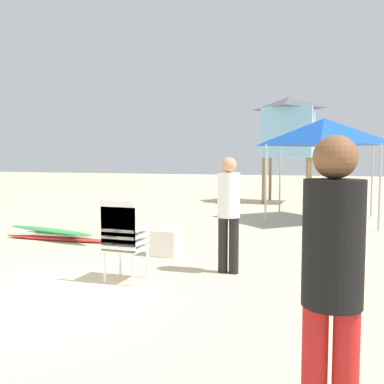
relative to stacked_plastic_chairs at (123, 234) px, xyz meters
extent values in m
plane|color=beige|center=(-0.60, -1.08, -0.65)|extent=(80.00, 80.00, 0.00)
cube|color=white|center=(0.00, 0.10, -0.21)|extent=(0.48, 0.48, 0.04)
cube|color=white|center=(0.00, -0.12, -0.01)|extent=(0.48, 0.04, 0.40)
cube|color=white|center=(0.00, 0.10, -0.12)|extent=(0.48, 0.48, 0.04)
cube|color=white|center=(0.00, -0.12, 0.08)|extent=(0.48, 0.04, 0.40)
cube|color=white|center=(0.00, 0.10, -0.03)|extent=(0.48, 0.48, 0.04)
cube|color=white|center=(0.00, -0.12, 0.17)|extent=(0.48, 0.04, 0.40)
cube|color=white|center=(0.00, 0.10, 0.06)|extent=(0.48, 0.48, 0.04)
cube|color=white|center=(0.00, -0.12, 0.26)|extent=(0.48, 0.04, 0.40)
cylinder|color=white|center=(0.21, 0.31, -0.44)|extent=(0.04, 0.04, 0.42)
cylinder|color=white|center=(-0.21, 0.31, -0.44)|extent=(0.04, 0.04, 0.42)
cylinder|color=white|center=(0.21, -0.11, -0.44)|extent=(0.04, 0.04, 0.42)
cylinder|color=white|center=(-0.21, -0.11, -0.44)|extent=(0.04, 0.04, 0.42)
ellipsoid|color=red|center=(-2.59, 2.15, -0.61)|extent=(2.53, 0.40, 0.08)
ellipsoid|color=white|center=(-2.75, 2.16, -0.53)|extent=(1.93, 0.39, 0.08)
ellipsoid|color=green|center=(-2.83, 2.12, -0.45)|extent=(2.36, 0.72, 0.08)
cylinder|color=red|center=(2.58, -2.57, -0.23)|extent=(0.14, 0.14, 0.85)
cylinder|color=black|center=(2.66, -2.57, 0.54)|extent=(0.32, 0.32, 0.67)
sphere|color=brown|center=(2.66, -2.57, 0.99)|extent=(0.23, 0.23, 0.23)
cylinder|color=black|center=(1.12, 0.92, -0.25)|extent=(0.14, 0.14, 0.81)
cylinder|color=black|center=(1.28, 0.92, -0.25)|extent=(0.14, 0.14, 0.81)
cylinder|color=white|center=(1.20, 0.92, 0.47)|extent=(0.32, 0.32, 0.64)
sphere|color=tan|center=(1.20, 0.92, 0.90)|extent=(0.22, 0.22, 0.22)
cylinder|color=#B2B2B7|center=(0.97, 5.48, 0.35)|extent=(0.05, 0.05, 2.01)
cylinder|color=#B2B2B7|center=(3.54, 5.48, 0.35)|extent=(0.05, 0.05, 2.01)
cylinder|color=#B2B2B7|center=(0.97, 8.06, 0.35)|extent=(0.05, 0.05, 2.01)
cylinder|color=#B2B2B7|center=(3.54, 8.06, 0.35)|extent=(0.05, 0.05, 2.01)
pyramid|color=#144CB2|center=(2.25, 6.77, 1.70)|extent=(2.58, 2.58, 0.70)
cylinder|color=olive|center=(0.04, 10.53, 0.20)|extent=(0.12, 0.12, 1.70)
cylinder|color=olive|center=(1.60, 10.53, 0.20)|extent=(0.12, 0.12, 1.70)
cylinder|color=olive|center=(0.04, 12.09, 0.20)|extent=(0.12, 0.12, 1.70)
cylinder|color=olive|center=(1.60, 12.09, 0.20)|extent=(0.12, 0.12, 1.70)
cube|color=#8FCEEF|center=(0.82, 11.31, 1.95)|extent=(1.80, 1.80, 1.80)
pyramid|color=#4C5156|center=(0.82, 11.31, 3.07)|extent=(1.98, 1.98, 0.45)
cube|color=white|center=(-0.09, 1.62, -0.43)|extent=(0.48, 0.35, 0.44)
camera|label=1|loc=(2.69, -4.90, 0.98)|focal=39.56mm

